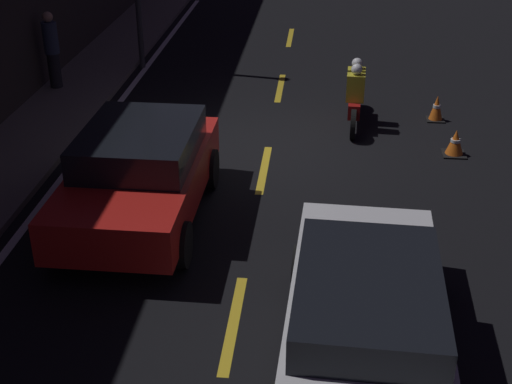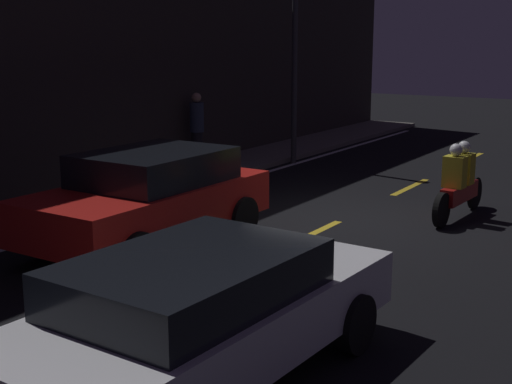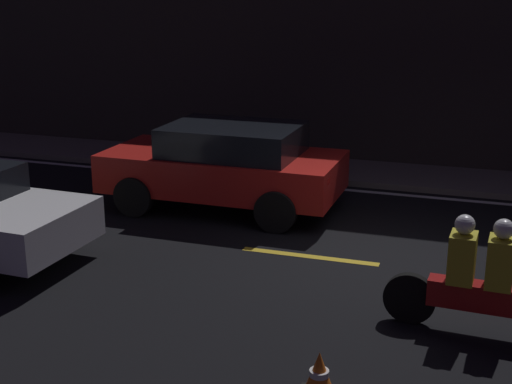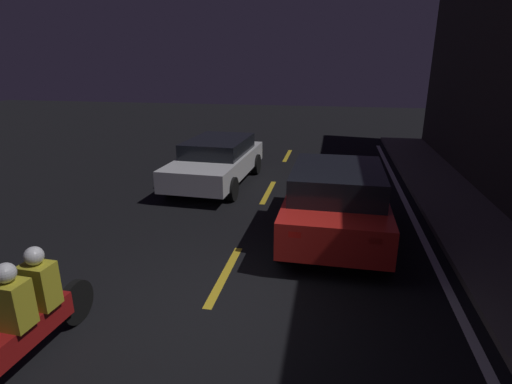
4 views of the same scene
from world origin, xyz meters
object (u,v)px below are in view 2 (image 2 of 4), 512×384
at_px(motorcycle, 459,183).
at_px(street_lamp, 295,34).
at_px(taxi_red, 149,196).
at_px(sedan_white, 203,311).
at_px(pedestrian, 197,128).

distance_m(motorcycle, street_lamp, 6.82).
xyz_separation_m(taxi_red, motorcycle, (4.31, -3.44, -0.15)).
bearing_deg(sedan_white, motorcycle, 1.61).
xyz_separation_m(sedan_white, pedestrian, (8.82, 6.77, 0.31)).
relative_size(sedan_white, motorcycle, 1.91).
xyz_separation_m(motorcycle, street_lamp, (3.42, 5.30, 2.60)).
xyz_separation_m(taxi_red, pedestrian, (5.71, 3.42, 0.22)).
relative_size(taxi_red, street_lamp, 0.70).
height_order(sedan_white, pedestrian, pedestrian).
distance_m(sedan_white, taxi_red, 4.57).
xyz_separation_m(sedan_white, street_lamp, (10.84, 5.22, 2.54)).
xyz_separation_m(pedestrian, street_lamp, (2.02, -1.55, 2.23)).
distance_m(sedan_white, motorcycle, 7.42).
distance_m(taxi_red, pedestrian, 6.66).
bearing_deg(pedestrian, sedan_white, -142.49).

